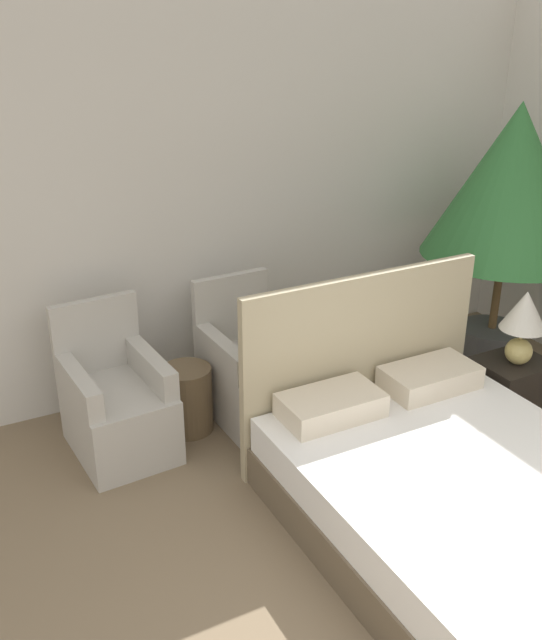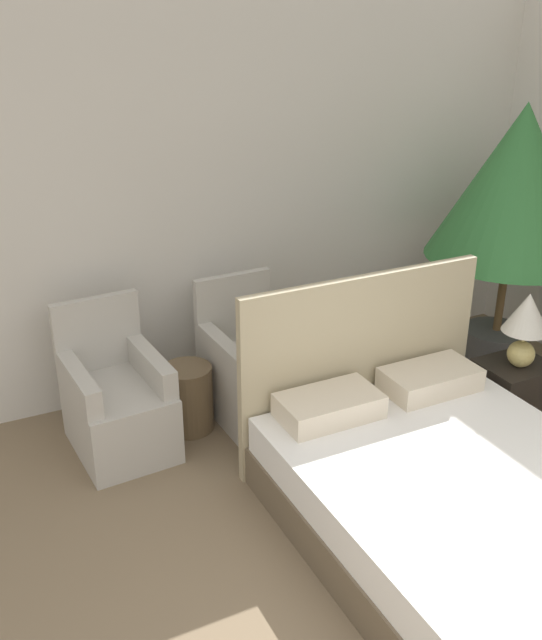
{
  "view_description": "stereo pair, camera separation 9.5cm",
  "coord_description": "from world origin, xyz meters",
  "px_view_note": "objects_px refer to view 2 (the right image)",
  "views": [
    {
      "loc": [
        -1.7,
        -0.93,
        2.63
      ],
      "look_at": [
        0.16,
        2.62,
        0.85
      ],
      "focal_mm": 40.0,
      "sensor_mm": 36.0,
      "label": 1
    },
    {
      "loc": [
        -1.61,
        -0.97,
        2.63
      ],
      "look_at": [
        0.16,
        2.62,
        0.85
      ],
      "focal_mm": 40.0,
      "sensor_mm": 36.0,
      "label": 2
    }
  ],
  "objects_px": {
    "armchair_near_window_left": "(118,407)",
    "potted_palm": "(516,191)",
    "bed": "(451,492)",
    "armchair_near_window_right": "(253,376)",
    "side_table": "(188,398)",
    "table_lamp": "(526,321)",
    "nightstand": "(512,395)"
  },
  "relations": [
    {
      "from": "nightstand",
      "to": "potted_palm",
      "type": "bearing_deg",
      "value": 55.34
    },
    {
      "from": "bed",
      "to": "nightstand",
      "type": "relative_size",
      "value": 4.34
    },
    {
      "from": "nightstand",
      "to": "table_lamp",
      "type": "distance_m",
      "value": 0.56
    },
    {
      "from": "armchair_near_window_right",
      "to": "side_table",
      "type": "distance_m",
      "value": 0.48
    },
    {
      "from": "side_table",
      "to": "potted_palm",
      "type": "bearing_deg",
      "value": -6.08
    },
    {
      "from": "armchair_near_window_right",
      "to": "side_table",
      "type": "height_order",
      "value": "armchair_near_window_right"
    },
    {
      "from": "bed",
      "to": "side_table",
      "type": "xyz_separation_m",
      "value": [
        -0.89,
        1.61,
        -0.03
      ]
    },
    {
      "from": "nightstand",
      "to": "side_table",
      "type": "bearing_deg",
      "value": 154.51
    },
    {
      "from": "bed",
      "to": "table_lamp",
      "type": "xyz_separation_m",
      "value": [
        1.06,
        0.65,
        0.53
      ]
    },
    {
      "from": "potted_palm",
      "to": "bed",
      "type": "bearing_deg",
      "value": -138.69
    },
    {
      "from": "armchair_near_window_right",
      "to": "table_lamp",
      "type": "bearing_deg",
      "value": -34.56
    },
    {
      "from": "nightstand",
      "to": "bed",
      "type": "bearing_deg",
      "value": -147.73
    },
    {
      "from": "armchair_near_window_right",
      "to": "armchair_near_window_left",
      "type": "bearing_deg",
      "value": 178.19
    },
    {
      "from": "potted_palm",
      "to": "nightstand",
      "type": "relative_size",
      "value": 4.33
    },
    {
      "from": "bed",
      "to": "armchair_near_window_right",
      "type": "relative_size",
      "value": 2.18
    },
    {
      "from": "side_table",
      "to": "armchair_near_window_left",
      "type": "bearing_deg",
      "value": -178.44
    },
    {
      "from": "potted_palm",
      "to": "table_lamp",
      "type": "bearing_deg",
      "value": -124.0
    },
    {
      "from": "side_table",
      "to": "nightstand",
      "type": "bearing_deg",
      "value": -25.49
    },
    {
      "from": "bed",
      "to": "armchair_near_window_left",
      "type": "distance_m",
      "value": 2.1
    },
    {
      "from": "bed",
      "to": "armchair_near_window_right",
      "type": "bearing_deg",
      "value": 104.6
    },
    {
      "from": "armchair_near_window_left",
      "to": "nightstand",
      "type": "distance_m",
      "value": 2.6
    },
    {
      "from": "armchair_near_window_right",
      "to": "potted_palm",
      "type": "relative_size",
      "value": 0.46
    },
    {
      "from": "armchair_near_window_right",
      "to": "table_lamp",
      "type": "xyz_separation_m",
      "value": [
        1.48,
        -0.95,
        0.5
      ]
    },
    {
      "from": "bed",
      "to": "nightstand",
      "type": "distance_m",
      "value": 1.27
    },
    {
      "from": "nightstand",
      "to": "table_lamp",
      "type": "xyz_separation_m",
      "value": [
        -0.01,
        -0.03,
        0.56
      ]
    },
    {
      "from": "bed",
      "to": "potted_palm",
      "type": "distance_m",
      "value": 2.35
    },
    {
      "from": "side_table",
      "to": "armchair_near_window_right",
      "type": "bearing_deg",
      "value": -1.56
    },
    {
      "from": "table_lamp",
      "to": "side_table",
      "type": "height_order",
      "value": "table_lamp"
    },
    {
      "from": "armchair_near_window_left",
      "to": "table_lamp",
      "type": "height_order",
      "value": "table_lamp"
    },
    {
      "from": "armchair_near_window_left",
      "to": "potted_palm",
      "type": "distance_m",
      "value": 3.12
    },
    {
      "from": "nightstand",
      "to": "side_table",
      "type": "height_order",
      "value": "nightstand"
    },
    {
      "from": "side_table",
      "to": "bed",
      "type": "bearing_deg",
      "value": -61.14
    }
  ]
}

